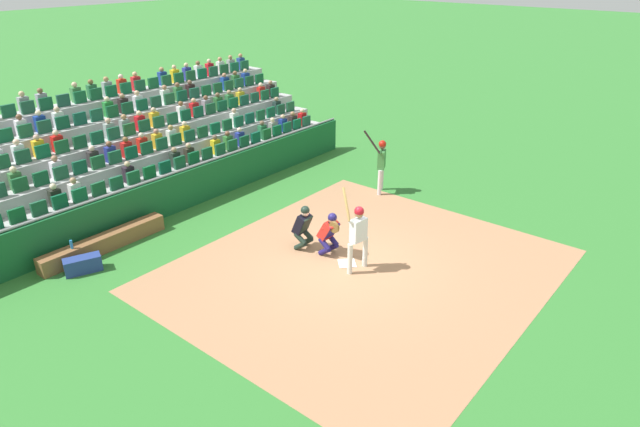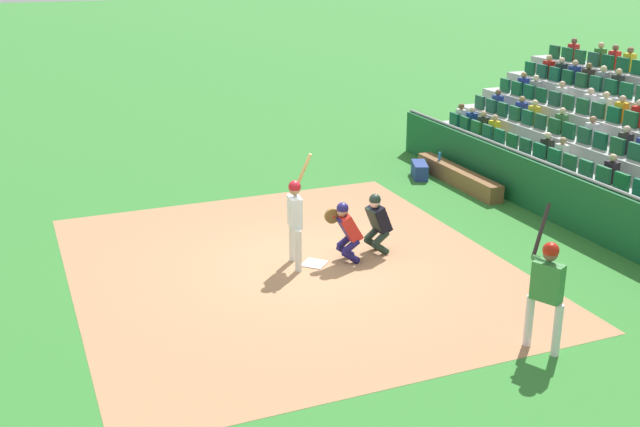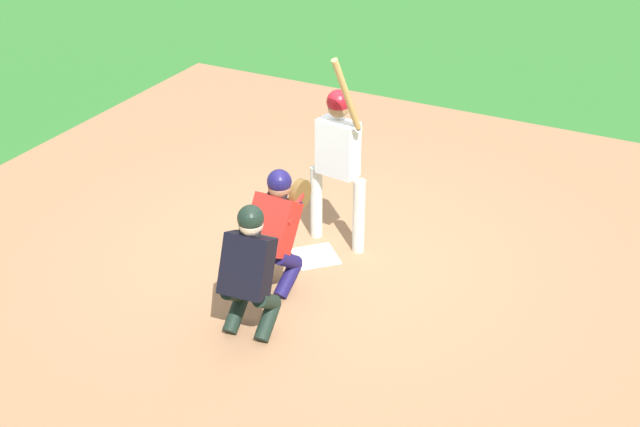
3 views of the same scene
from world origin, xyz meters
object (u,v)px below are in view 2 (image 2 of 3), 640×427
catcher_crouching (346,228)px  dugout_bench (458,177)px  equipment_duffel_bag (420,170)px  home_plate_marker (314,263)px  batter_at_plate (295,213)px  water_bottle_on_bench (440,156)px  on_deck_batter (547,284)px  home_plate_umpire (377,220)px

catcher_crouching → dugout_bench: 6.08m
equipment_duffel_bag → home_plate_marker: bearing=154.1°
batter_at_plate → equipment_duffel_bag: (4.42, -5.27, -0.89)m
batter_at_plate → equipment_duffel_bag: batter_at_plate is taller
water_bottle_on_bench → equipment_duffel_bag: bearing=82.5°
home_plate_marker → on_deck_batter: on_deck_batter is taller
home_plate_umpire → water_bottle_on_bench: (4.35, -4.05, -0.15)m
catcher_crouching → dugout_bench: (3.62, -4.86, -0.49)m
on_deck_batter → catcher_crouching: bearing=16.9°
dugout_bench → home_plate_umpire: bearing=130.2°
home_plate_umpire → on_deck_batter: (-4.59, -0.58, 0.43)m
home_plate_marker → equipment_duffel_bag: (4.50, -4.90, 0.19)m
equipment_duffel_bag → water_bottle_on_bench: bearing=-76.0°
water_bottle_on_bench → equipment_duffel_bag: 0.67m
batter_at_plate → water_bottle_on_bench: batter_at_plate is taller
batter_at_plate → on_deck_batter: (-4.59, -2.35, 0.04)m
water_bottle_on_bench → equipment_duffel_bag: size_ratio=0.26×
water_bottle_on_bench → on_deck_batter: size_ratio=0.10×
batter_at_plate → equipment_duffel_bag: 6.93m
catcher_crouching → home_plate_umpire: (0.16, -0.76, -0.00)m
dugout_bench → water_bottle_on_bench: size_ratio=15.41×
dugout_bench → equipment_duffel_bag: bearing=31.9°
catcher_crouching → dugout_bench: bearing=-53.3°
batter_at_plate → on_deck_batter: 5.15m
home_plate_umpire → on_deck_batter: size_ratio=0.58×
batter_at_plate → equipment_duffel_bag: size_ratio=2.52×
batter_at_plate → water_bottle_on_bench: 7.29m
dugout_bench → on_deck_batter: size_ratio=1.61×
home_plate_umpire → dugout_bench: bearing=-49.8°
batter_at_plate → on_deck_batter: bearing=-152.9°
home_plate_umpire → equipment_duffel_bag: home_plate_umpire is taller
home_plate_umpire → equipment_duffel_bag: bearing=-38.3°
dugout_bench → equipment_duffel_bag: size_ratio=4.04×
catcher_crouching → home_plate_marker: bearing=82.5°
home_plate_marker → on_deck_batter: bearing=-156.2°
batter_at_plate → equipment_duffel_bag: bearing=-50.0°
home_plate_umpire → batter_at_plate: bearing=90.0°
equipment_duffel_bag → on_deck_batter: bearing=-176.4°
home_plate_marker → home_plate_umpire: bearing=-86.8°
home_plate_marker → water_bottle_on_bench: water_bottle_on_bench is taller
home_plate_marker → home_plate_umpire: size_ratio=0.34×
home_plate_marker → batter_at_plate: size_ratio=0.20×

